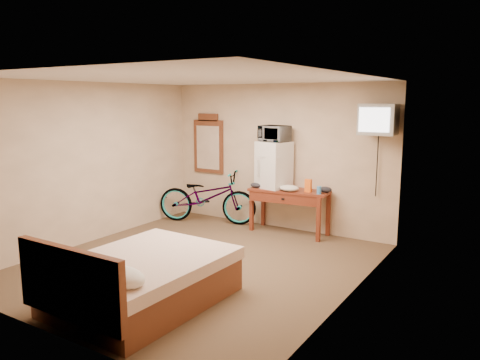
{
  "coord_description": "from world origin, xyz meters",
  "views": [
    {
      "loc": [
        3.73,
        -4.89,
        2.23
      ],
      "look_at": [
        0.15,
        0.84,
        1.06
      ],
      "focal_mm": 35.0,
      "sensor_mm": 36.0,
      "label": 1
    }
  ],
  "objects_px": {
    "crt_television": "(378,119)",
    "wall_mirror": "(208,144)",
    "bed": "(138,279)",
    "blue_cup": "(319,190)",
    "desk": "(288,197)",
    "mini_fridge": "(274,165)",
    "microwave": "(274,134)",
    "bicycle": "(207,197)"
  },
  "relations": [
    {
      "from": "microwave",
      "to": "blue_cup",
      "type": "relative_size",
      "value": 3.87
    },
    {
      "from": "desk",
      "to": "mini_fridge",
      "type": "relative_size",
      "value": 1.75
    },
    {
      "from": "wall_mirror",
      "to": "bicycle",
      "type": "bearing_deg",
      "value": -58.16
    },
    {
      "from": "wall_mirror",
      "to": "microwave",
      "type": "bearing_deg",
      "value": -8.62
    },
    {
      "from": "microwave",
      "to": "bed",
      "type": "relative_size",
      "value": 0.25
    },
    {
      "from": "microwave",
      "to": "bicycle",
      "type": "xyz_separation_m",
      "value": [
        -1.27,
        -0.18,
        -1.19
      ]
    },
    {
      "from": "microwave",
      "to": "blue_cup",
      "type": "distance_m",
      "value": 1.22
    },
    {
      "from": "mini_fridge",
      "to": "microwave",
      "type": "bearing_deg",
      "value": 56.3
    },
    {
      "from": "desk",
      "to": "bed",
      "type": "bearing_deg",
      "value": -92.47
    },
    {
      "from": "bed",
      "to": "crt_television",
      "type": "bearing_deg",
      "value": 65.22
    },
    {
      "from": "bicycle",
      "to": "wall_mirror",
      "type": "bearing_deg",
      "value": 13.22
    },
    {
      "from": "bed",
      "to": "blue_cup",
      "type": "bearing_deg",
      "value": 77.91
    },
    {
      "from": "microwave",
      "to": "wall_mirror",
      "type": "bearing_deg",
      "value": -178.89
    },
    {
      "from": "desk",
      "to": "microwave",
      "type": "height_order",
      "value": "microwave"
    },
    {
      "from": "mini_fridge",
      "to": "blue_cup",
      "type": "xyz_separation_m",
      "value": [
        0.87,
        -0.1,
        -0.33
      ]
    },
    {
      "from": "desk",
      "to": "mini_fridge",
      "type": "xyz_separation_m",
      "value": [
        -0.3,
        0.04,
        0.52
      ]
    },
    {
      "from": "mini_fridge",
      "to": "wall_mirror",
      "type": "bearing_deg",
      "value": 171.38
    },
    {
      "from": "desk",
      "to": "blue_cup",
      "type": "height_order",
      "value": "blue_cup"
    },
    {
      "from": "bicycle",
      "to": "crt_television",
      "type": "bearing_deg",
      "value": -105.58
    },
    {
      "from": "wall_mirror",
      "to": "bed",
      "type": "height_order",
      "value": "wall_mirror"
    },
    {
      "from": "crt_television",
      "to": "wall_mirror",
      "type": "relative_size",
      "value": 0.54
    },
    {
      "from": "wall_mirror",
      "to": "bed",
      "type": "bearing_deg",
      "value": -65.25
    },
    {
      "from": "crt_television",
      "to": "bicycle",
      "type": "height_order",
      "value": "crt_television"
    },
    {
      "from": "bicycle",
      "to": "bed",
      "type": "height_order",
      "value": "bicycle"
    },
    {
      "from": "blue_cup",
      "to": "crt_television",
      "type": "xyz_separation_m",
      "value": [
        0.86,
        0.08,
        1.13
      ]
    },
    {
      "from": "mini_fridge",
      "to": "bed",
      "type": "height_order",
      "value": "mini_fridge"
    },
    {
      "from": "blue_cup",
      "to": "crt_television",
      "type": "bearing_deg",
      "value": 5.57
    },
    {
      "from": "bicycle",
      "to": "desk",
      "type": "bearing_deg",
      "value": -103.57
    },
    {
      "from": "mini_fridge",
      "to": "blue_cup",
      "type": "bearing_deg",
      "value": -6.85
    },
    {
      "from": "crt_television",
      "to": "mini_fridge",
      "type": "bearing_deg",
      "value": 179.32
    },
    {
      "from": "bicycle",
      "to": "bed",
      "type": "distance_m",
      "value": 3.55
    },
    {
      "from": "crt_television",
      "to": "bicycle",
      "type": "relative_size",
      "value": 0.33
    },
    {
      "from": "mini_fridge",
      "to": "wall_mirror",
      "type": "height_order",
      "value": "wall_mirror"
    },
    {
      "from": "microwave",
      "to": "bed",
      "type": "distance_m",
      "value": 3.69
    },
    {
      "from": "bicycle",
      "to": "bed",
      "type": "relative_size",
      "value": 0.93
    },
    {
      "from": "mini_fridge",
      "to": "crt_television",
      "type": "xyz_separation_m",
      "value": [
        1.73,
        -0.02,
        0.8
      ]
    },
    {
      "from": "blue_cup",
      "to": "microwave",
      "type": "bearing_deg",
      "value": 173.14
    },
    {
      "from": "desk",
      "to": "mini_fridge",
      "type": "height_order",
      "value": "mini_fridge"
    },
    {
      "from": "mini_fridge",
      "to": "microwave",
      "type": "distance_m",
      "value": 0.53
    },
    {
      "from": "mini_fridge",
      "to": "wall_mirror",
      "type": "xyz_separation_m",
      "value": [
        -1.53,
        0.23,
        0.25
      ]
    },
    {
      "from": "mini_fridge",
      "to": "bicycle",
      "type": "relative_size",
      "value": 0.43
    },
    {
      "from": "desk",
      "to": "crt_television",
      "type": "relative_size",
      "value": 2.26
    }
  ]
}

